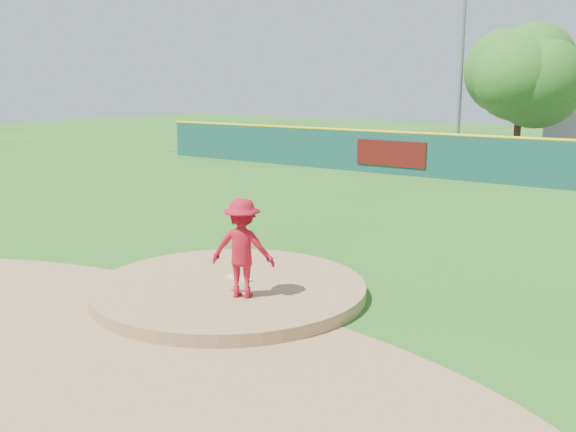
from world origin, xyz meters
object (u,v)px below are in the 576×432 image
Objects in this scene: light_pole_left at (462,51)px; pitcher at (243,248)px; playground_slide at (264,142)px; van at (447,154)px; deciduous_tree at (521,77)px.

pitcher is at bearing -76.18° from light_pole_left.
playground_slide is at bearing -76.22° from pitcher.
pitcher is 0.17× the size of light_pole_left.
pitcher reaches higher than van.
pitcher is 23.26m from van.
light_pole_left is (-1.39, 4.83, 5.38)m from van.
van is 11.67m from playground_slide.
pitcher is at bearing -52.38° from playground_slide.
van is (-5.36, 22.63, -0.51)m from pitcher.
pitcher is 25.83m from deciduous_tree.
playground_slide is at bearing -166.66° from deciduous_tree.
pitcher is 0.25× the size of deciduous_tree.
van is at bearing -73.95° from light_pole_left.
van is at bearing -100.51° from pitcher.
deciduous_tree is (2.61, 2.83, 3.88)m from van.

